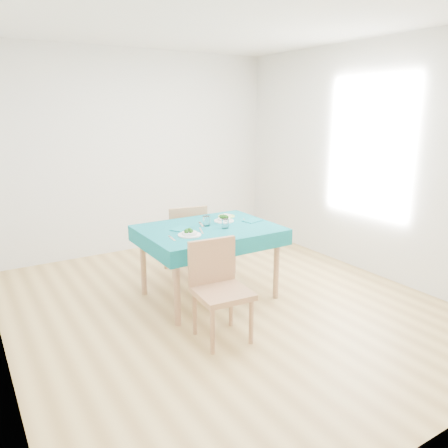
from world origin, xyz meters
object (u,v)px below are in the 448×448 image
chair_near (222,279)px  chair_far (183,227)px  bowl_near (189,232)px  side_plate (226,216)px  table (209,262)px  bowl_far (224,218)px

chair_near → chair_far: size_ratio=0.98×
bowl_near → side_plate: bowl_near is taller
table → bowl_far: size_ratio=6.33×
chair_near → side_plate: bearing=61.1°
chair_far → bowl_far: size_ratio=5.24×
chair_far → table: bearing=92.0°
chair_near → bowl_near: size_ratio=4.92×
table → bowl_near: size_ratio=6.06×
table → chair_far: (0.10, 0.78, 0.18)m
chair_near → bowl_near: (0.05, 0.67, 0.24)m
table → bowl_far: (0.26, 0.13, 0.41)m
table → chair_near: size_ratio=1.23×
bowl_near → side_plate: size_ratio=1.19×
chair_near → bowl_near: 0.72m
chair_far → bowl_far: (0.16, -0.66, 0.23)m
chair_near → bowl_near: bearing=90.8°
chair_far → bowl_far: bearing=113.2°
table → side_plate: bearing=36.6°
chair_far → chair_near: bearing=83.7°
bowl_far → chair_near: bearing=-122.6°
bowl_far → side_plate: bowl_far is taller
chair_near → side_plate: size_ratio=5.83×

